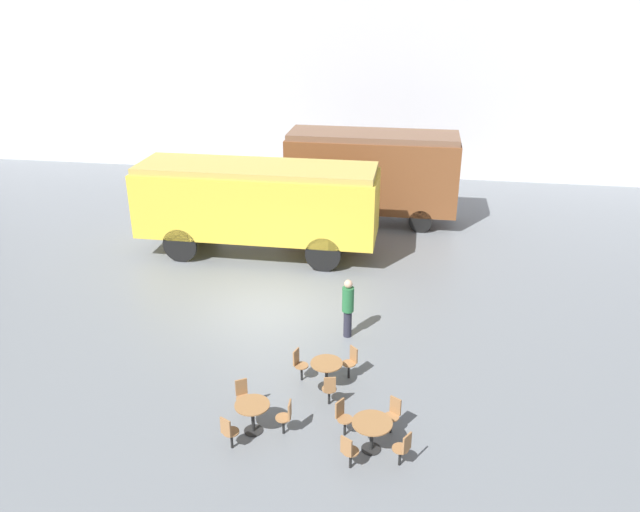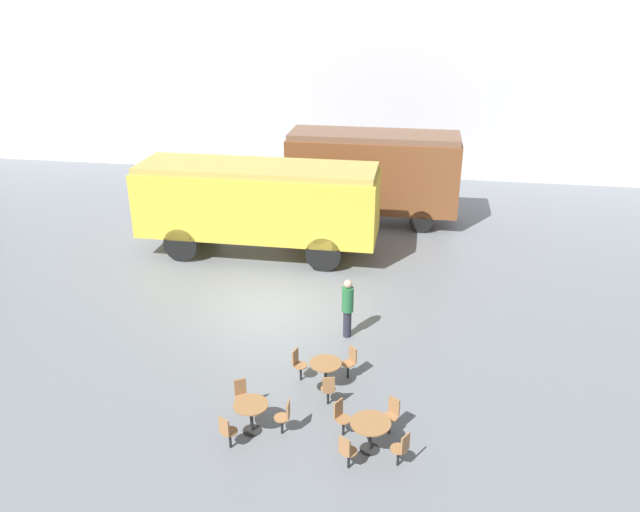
% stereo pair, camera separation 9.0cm
% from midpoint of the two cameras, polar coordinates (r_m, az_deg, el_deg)
% --- Properties ---
extents(ground_plane, '(80.00, 80.00, 0.00)m').
position_cam_midpoint_polar(ground_plane, '(19.68, -4.55, -5.14)').
color(ground_plane, slate).
extents(backdrop_wall, '(44.00, 0.15, 9.00)m').
position_cam_midpoint_polar(backdrop_wall, '(33.34, 1.91, 15.00)').
color(backdrop_wall, silver).
rests_on(backdrop_wall, ground_plane).
extents(passenger_coach_wooden, '(7.14, 2.41, 3.84)m').
position_cam_midpoint_polar(passenger_coach_wooden, '(26.68, 4.97, 7.73)').
color(passenger_coach_wooden, brown).
rests_on(passenger_coach_wooden, ground_plane).
extents(passenger_coach_vintage, '(8.87, 2.69, 3.44)m').
position_cam_midpoint_polar(passenger_coach_vintage, '(23.29, -5.58, 5.11)').
color(passenger_coach_vintage, gold).
rests_on(passenger_coach_vintage, ground_plane).
extents(cafe_table_near, '(0.82, 0.82, 0.72)m').
position_cam_midpoint_polar(cafe_table_near, '(15.94, 0.68, -10.23)').
color(cafe_table_near, black).
rests_on(cafe_table_near, ground_plane).
extents(cafe_table_mid, '(0.80, 0.80, 0.74)m').
position_cam_midpoint_polar(cafe_table_mid, '(14.62, -6.14, -13.86)').
color(cafe_table_mid, black).
rests_on(cafe_table_mid, ground_plane).
extents(cafe_table_far, '(0.89, 0.89, 0.73)m').
position_cam_midpoint_polar(cafe_table_far, '(14.08, 4.82, -15.40)').
color(cafe_table_far, black).
rests_on(cafe_table_far, ground_plane).
extents(cafe_chair_0, '(0.36, 0.38, 0.87)m').
position_cam_midpoint_polar(cafe_chair_0, '(15.33, 0.94, -11.99)').
color(cafe_chair_0, black).
rests_on(cafe_chair_0, ground_plane).
extents(cafe_chair_1, '(0.40, 0.40, 0.87)m').
position_cam_midpoint_polar(cafe_chair_1, '(16.36, 2.95, -9.50)').
color(cafe_chair_1, black).
rests_on(cafe_chair_1, ground_plane).
extents(cafe_chair_2, '(0.39, 0.37, 0.87)m').
position_cam_midpoint_polar(cafe_chair_2, '(16.26, -1.85, -9.70)').
color(cafe_chair_2, black).
rests_on(cafe_chair_2, ground_plane).
extents(cafe_chair_3, '(0.39, 0.40, 0.87)m').
position_cam_midpoint_polar(cafe_chair_3, '(15.26, -7.02, -12.40)').
color(cafe_chair_3, black).
rests_on(cafe_chair_3, ground_plane).
extents(cafe_chair_4, '(0.39, 0.40, 0.87)m').
position_cam_midpoint_polar(cafe_chair_4, '(14.23, -8.31, -15.51)').
color(cafe_chair_4, black).
rests_on(cafe_chair_4, ground_plane).
extents(cafe_chair_5, '(0.36, 0.36, 0.87)m').
position_cam_midpoint_polar(cafe_chair_5, '(14.52, -3.05, -14.33)').
color(cafe_chair_5, black).
rests_on(cafe_chair_5, ground_plane).
extents(cafe_chair_6, '(0.40, 0.39, 0.87)m').
position_cam_midpoint_polar(cafe_chair_6, '(13.79, 7.67, -16.97)').
color(cafe_chair_6, black).
rests_on(cafe_chair_6, ground_plane).
extents(cafe_chair_7, '(0.39, 0.40, 0.87)m').
position_cam_midpoint_polar(cafe_chair_7, '(14.67, 6.76, -14.06)').
color(cafe_chair_7, black).
rests_on(cafe_chair_7, ground_plane).
extents(cafe_chair_8, '(0.40, 0.39, 0.87)m').
position_cam_midpoint_polar(cafe_chair_8, '(14.51, 2.12, -14.35)').
color(cafe_chair_8, black).
rests_on(cafe_chair_8, ground_plane).
extents(cafe_chair_9, '(0.39, 0.40, 0.87)m').
position_cam_midpoint_polar(cafe_chair_9, '(13.62, 2.66, -17.32)').
color(cafe_chair_9, black).
rests_on(cafe_chair_9, ground_plane).
extents(visitor_person, '(0.34, 0.34, 1.81)m').
position_cam_midpoint_polar(visitor_person, '(17.90, 2.68, -4.58)').
color(visitor_person, '#262633').
rests_on(visitor_person, ground_plane).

